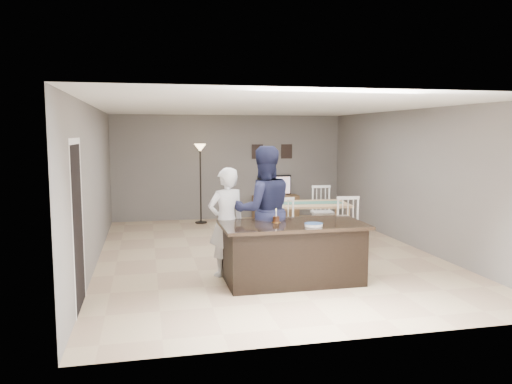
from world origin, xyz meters
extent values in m
plane|color=tan|center=(0.00, 0.00, 0.00)|extent=(8.00, 8.00, 0.00)
plane|color=slate|center=(0.00, 4.00, 1.35)|extent=(6.00, 0.00, 6.00)
plane|color=slate|center=(0.00, -4.00, 1.35)|extent=(6.00, 0.00, 6.00)
plane|color=slate|center=(-3.00, 0.00, 1.35)|extent=(0.00, 8.00, 8.00)
plane|color=slate|center=(3.00, 0.00, 1.35)|extent=(0.00, 8.00, 8.00)
plane|color=white|center=(0.00, 0.00, 2.70)|extent=(8.00, 8.00, 0.00)
cube|color=black|center=(0.00, -1.80, 0.42)|extent=(2.00, 1.00, 0.85)
cube|color=black|center=(0.00, -1.80, 0.88)|extent=(2.15, 1.10, 0.05)
cube|color=brown|center=(1.20, 3.77, 0.30)|extent=(1.20, 0.40, 0.60)
imported|color=black|center=(1.20, 3.84, 0.86)|extent=(0.91, 0.12, 0.53)
plane|color=orange|center=(1.20, 3.76, 0.87)|extent=(0.78, 0.00, 0.78)
cube|color=black|center=(0.75, 3.98, 1.75)|extent=(0.30, 0.02, 0.38)
cube|color=black|center=(1.55, 3.98, 1.75)|extent=(0.30, 0.02, 0.38)
plane|color=black|center=(-2.99, -2.30, 1.05)|extent=(0.00, 2.10, 2.10)
plane|color=white|center=(-2.99, -2.30, 2.14)|extent=(0.00, 1.02, 1.02)
imported|color=silver|center=(-0.92, -1.25, 0.86)|extent=(0.72, 0.59, 1.71)
imported|color=#1B1E3C|center=(-0.32, -1.25, 1.02)|extent=(1.01, 0.80, 2.04)
cylinder|color=gold|center=(-0.23, -1.69, 0.90)|extent=(0.13, 0.13, 0.00)
cylinder|color=#3A200F|center=(-0.23, -1.69, 0.95)|extent=(0.10, 0.10, 0.09)
cylinder|color=white|center=(-0.23, -1.69, 1.04)|extent=(0.02, 0.02, 0.10)
sphere|color=#FFBF4C|center=(-0.23, -1.69, 1.10)|extent=(0.02, 0.02, 0.02)
cylinder|color=white|center=(0.22, -2.10, 0.91)|extent=(0.26, 0.26, 0.01)
cylinder|color=white|center=(0.22, -2.10, 0.92)|extent=(0.26, 0.26, 0.01)
cylinder|color=white|center=(0.22, -2.10, 0.93)|extent=(0.26, 0.26, 0.01)
cylinder|color=#325899|center=(0.22, -2.10, 0.94)|extent=(0.27, 0.27, 0.00)
cube|color=tan|center=(0.97, 0.67, 0.81)|extent=(1.86, 1.16, 0.04)
cylinder|color=tan|center=(0.14, 0.33, 0.39)|extent=(0.07, 0.07, 0.79)
cylinder|color=tan|center=(1.80, 1.00, 0.39)|extent=(0.07, 0.07, 0.79)
cube|color=#3E715D|center=(0.97, 0.67, 0.84)|extent=(1.58, 0.53, 0.01)
cube|color=white|center=(0.29, -0.05, 0.50)|extent=(0.50, 0.48, 0.04)
cylinder|color=white|center=(0.09, -0.21, 0.24)|extent=(0.04, 0.04, 0.48)
cylinder|color=white|center=(0.50, 0.11, 0.24)|extent=(0.04, 0.04, 0.48)
cube|color=white|center=(0.28, -0.25, 1.05)|extent=(0.42, 0.07, 0.06)
cube|color=white|center=(1.51, -0.16, 0.50)|extent=(0.50, 0.48, 0.04)
cylinder|color=white|center=(1.30, -0.32, 0.24)|extent=(0.04, 0.04, 0.48)
cylinder|color=white|center=(1.71, 0.00, 0.24)|extent=(0.04, 0.04, 0.48)
cube|color=white|center=(1.49, -0.36, 1.05)|extent=(0.42, 0.07, 0.06)
cube|color=white|center=(0.44, 1.50, 0.50)|extent=(0.50, 0.48, 0.04)
cylinder|color=white|center=(0.64, 1.65, 0.24)|extent=(0.04, 0.04, 0.48)
cylinder|color=white|center=(0.23, 1.34, 0.24)|extent=(0.04, 0.04, 0.48)
cube|color=white|center=(0.45, 1.69, 1.05)|extent=(0.42, 0.07, 0.06)
cube|color=white|center=(1.65, 1.38, 0.50)|extent=(0.50, 0.48, 0.04)
cylinder|color=white|center=(1.85, 1.54, 0.24)|extent=(0.04, 0.04, 0.48)
cylinder|color=white|center=(1.45, 1.22, 0.24)|extent=(0.04, 0.04, 0.48)
cube|color=white|center=(1.67, 1.58, 1.05)|extent=(0.42, 0.07, 0.06)
cylinder|color=black|center=(-0.81, 3.44, 0.02)|extent=(0.30, 0.30, 0.03)
cylinder|color=black|center=(-0.81, 3.44, 0.93)|extent=(0.04, 0.04, 1.81)
cone|color=#FFCE8C|center=(-0.81, 3.44, 1.88)|extent=(0.30, 0.30, 0.19)
camera|label=1|loc=(-2.13, -8.86, 2.24)|focal=35.00mm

